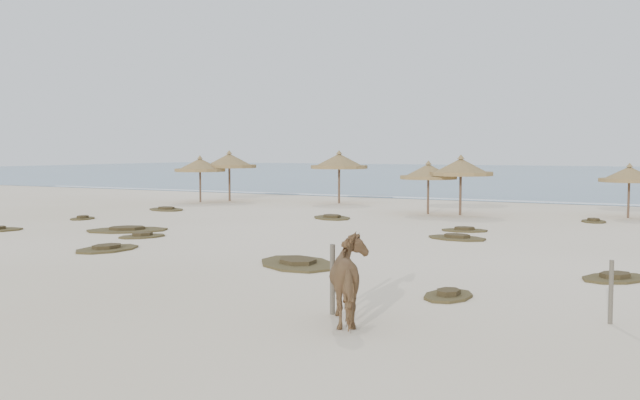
# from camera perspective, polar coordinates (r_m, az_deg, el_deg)

# --- Properties ---
(ground) EXTENTS (160.00, 160.00, 0.00)m
(ground) POSITION_cam_1_polar(r_m,az_deg,el_deg) (19.63, -8.53, -4.69)
(ground) COLOR #FCE9CF
(ground) RESTS_ON ground
(ocean) EXTENTS (200.00, 100.00, 0.01)m
(ocean) POSITION_cam_1_polar(r_m,az_deg,el_deg) (91.39, 20.59, 1.90)
(ocean) COLOR #255171
(ocean) RESTS_ON ground
(foam_line) EXTENTS (70.00, 0.60, 0.01)m
(foam_line) POSITION_cam_1_polar(r_m,az_deg,el_deg) (43.28, 12.33, 0.00)
(foam_line) COLOR white
(foam_line) RESTS_ON ground
(palapa_0) EXTENTS (2.90, 2.90, 2.68)m
(palapa_0) POSITION_cam_1_polar(r_m,az_deg,el_deg) (41.05, -9.58, 2.72)
(palapa_0) COLOR brown
(palapa_0) RESTS_ON ground
(palapa_1) EXTENTS (3.86, 3.86, 2.96)m
(palapa_1) POSITION_cam_1_polar(r_m,az_deg,el_deg) (41.77, -7.27, 3.07)
(palapa_1) COLOR brown
(palapa_1) RESTS_ON ground
(palapa_2) EXTENTS (3.88, 3.88, 2.97)m
(palapa_2) POSITION_cam_1_polar(r_m,az_deg,el_deg) (39.63, 1.54, 3.06)
(palapa_2) COLOR brown
(palapa_2) RESTS_ON ground
(palapa_3) EXTENTS (2.90, 2.90, 2.49)m
(palapa_3) POSITION_cam_1_polar(r_m,az_deg,el_deg) (33.35, 8.66, 2.20)
(palapa_3) COLOR brown
(palapa_3) RESTS_ON ground
(palapa_4) EXTENTS (3.57, 3.57, 2.77)m
(palapa_4) POSITION_cam_1_polar(r_m,az_deg,el_deg) (33.00, 11.20, 2.53)
(palapa_4) COLOR brown
(palapa_4) RESTS_ON ground
(palapa_5) EXTENTS (3.20, 3.20, 2.42)m
(palapa_5) POSITION_cam_1_polar(r_m,az_deg,el_deg) (33.83, 23.51, 1.84)
(palapa_5) COLOR brown
(palapa_5) RESTS_ON ground
(horse) EXTENTS (1.63, 1.91, 1.49)m
(horse) POSITION_cam_1_polar(r_m,az_deg,el_deg) (12.25, 2.68, -6.40)
(horse) COLOR brown
(horse) RESTS_ON ground
(fence_post_near) EXTENTS (0.11, 0.11, 1.27)m
(fence_post_near) POSITION_cam_1_polar(r_m,az_deg,el_deg) (12.88, 1.01, -6.37)
(fence_post_near) COLOR brown
(fence_post_near) RESTS_ON ground
(fence_post_far) EXTENTS (0.11, 0.11, 1.09)m
(fence_post_far) POSITION_cam_1_polar(r_m,az_deg,el_deg) (13.16, 22.25, -6.84)
(fence_post_far) COLOR brown
(fence_post_far) RESTS_ON ground
(scrub_1) EXTENTS (3.50, 3.37, 0.16)m
(scrub_1) POSITION_cam_1_polar(r_m,az_deg,el_deg) (27.05, -15.16, -2.30)
(scrub_1) COLOR #4C4021
(scrub_1) RESTS_ON ground
(scrub_2) EXTENTS (1.66, 1.94, 0.16)m
(scrub_2) POSITION_cam_1_polar(r_m,az_deg,el_deg) (24.98, -14.03, -2.79)
(scrub_2) COLOR #4C4021
(scrub_2) RESTS_ON ground
(scrub_3) EXTENTS (2.30, 1.74, 0.16)m
(scrub_3) POSITION_cam_1_polar(r_m,az_deg,el_deg) (24.19, 10.90, -2.96)
(scrub_3) COLOR #4C4021
(scrub_3) RESTS_ON ground
(scrub_4) EXTENTS (1.96, 2.15, 0.16)m
(scrub_4) POSITION_cam_1_polar(r_m,az_deg,el_deg) (17.71, 22.54, -5.74)
(scrub_4) COLOR #4C4021
(scrub_4) RESTS_ON ground
(scrub_6) EXTENTS (2.73, 2.36, 0.16)m
(scrub_6) POSITION_cam_1_polar(r_m,az_deg,el_deg) (35.98, -12.20, -0.72)
(scrub_6) COLOR #4C4021
(scrub_6) RESTS_ON ground
(scrub_7) EXTENTS (1.91, 1.49, 0.16)m
(scrub_7) POSITION_cam_1_polar(r_m,az_deg,el_deg) (26.56, 11.49, -2.35)
(scrub_7) COLOR #4C4021
(scrub_7) RESTS_ON ground
(scrub_8) EXTENTS (1.25, 1.58, 0.16)m
(scrub_8) POSITION_cam_1_polar(r_m,az_deg,el_deg) (32.17, -18.45, -1.38)
(scrub_8) COLOR #4C4021
(scrub_8) RESTS_ON ground
(scrub_9) EXTENTS (3.32, 3.25, 0.16)m
(scrub_9) POSITION_cam_1_polar(r_m,az_deg,el_deg) (18.46, -1.82, -5.05)
(scrub_9) COLOR #4C4021
(scrub_9) RESTS_ON ground
(scrub_10) EXTENTS (1.32, 1.69, 0.16)m
(scrub_10) POSITION_cam_1_polar(r_m,az_deg,el_deg) (31.40, 21.04, -1.57)
(scrub_10) COLOR #4C4021
(scrub_10) RESTS_ON ground
(scrub_11) EXTENTS (1.49, 2.21, 0.16)m
(scrub_11) POSITION_cam_1_polar(r_m,az_deg,el_deg) (22.07, -16.67, -3.72)
(scrub_11) COLOR #4C4021
(scrub_11) RESTS_ON ground
(scrub_12) EXTENTS (0.96, 1.44, 0.16)m
(scrub_12) POSITION_cam_1_polar(r_m,az_deg,el_deg) (14.66, 10.22, -7.48)
(scrub_12) COLOR #4C4021
(scrub_12) RESTS_ON ground
(scrub_13) EXTENTS (2.68, 2.67, 0.16)m
(scrub_13) POSITION_cam_1_polar(r_m,az_deg,el_deg) (30.87, 0.95, -1.39)
(scrub_13) COLOR #4C4021
(scrub_13) RESTS_ON ground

